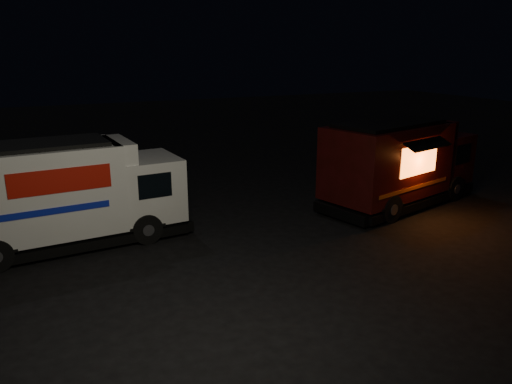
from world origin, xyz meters
name	(u,v)px	position (x,y,z in m)	size (l,w,h in m)	color
ground	(261,258)	(0.00, 0.00, 0.00)	(80.00, 80.00, 0.00)	black
white_truck	(68,194)	(-4.27, 3.08, 1.44)	(6.35, 2.17, 2.88)	silver
red_truck	(401,162)	(6.35, 2.22, 1.46)	(6.25, 2.30, 2.91)	#3E0B0C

